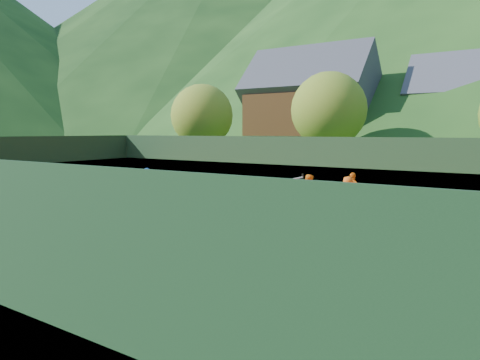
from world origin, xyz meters
The scene contains 34 objects.
ground centered at (0.00, 0.00, 0.00)m, with size 400.00×400.00×0.00m, color #2B571B.
clay_court centered at (0.00, 0.00, 0.01)m, with size 40.00×24.00×0.02m, color #B13F1C.
mountain_far_left centered at (-90.00, 150.00, 50.00)m, with size 260.00×260.00×100.00m, color black.
coach centered at (-3.86, -1.74, 0.91)m, with size 0.65×0.43×1.79m, color #184D9C.
student_a centered at (2.49, 1.02, 0.83)m, with size 0.79×0.62×1.63m, color orange.
student_b centered at (3.67, 3.04, 0.82)m, with size 0.93×0.39×1.59m, color orange.
student_c centered at (4.11, 1.07, 0.84)m, with size 0.80×0.52×1.64m, color #CF5712.
student_d centered at (6.27, 1.01, 0.70)m, with size 0.88×0.51×1.37m, color #D86013.
tennis_ball_0 centered at (0.96, -4.63, 0.05)m, with size 0.07×0.07×0.07m, color #E0F328.
tennis_ball_1 centered at (-2.57, -1.30, 0.05)m, with size 0.07×0.07×0.07m, color #E0F328.
tennis_ball_2 centered at (5.96, -9.32, 0.05)m, with size 0.07×0.07×0.07m, color #E0F328.
tennis_ball_3 centered at (4.13, -8.27, 0.05)m, with size 0.07×0.07×0.07m, color #E0F328.
tennis_ball_4 centered at (-7.64, -3.28, 0.05)m, with size 0.07×0.07×0.07m, color #E0F328.
tennis_ball_5 centered at (-9.39, -1.17, 0.05)m, with size 0.07×0.07×0.07m, color #E0F328.
tennis_ball_6 centered at (0.37, -7.63, 0.05)m, with size 0.07×0.07×0.07m, color #E0F328.
tennis_ball_8 centered at (1.67, -2.05, 0.05)m, with size 0.07×0.07×0.07m, color #E0F328.
tennis_ball_9 centered at (1.79, -1.18, 0.05)m, with size 0.07×0.07×0.07m, color #E0F328.
tennis_ball_10 centered at (0.21, -4.74, 0.05)m, with size 0.07×0.07×0.07m, color #E0F328.
tennis_ball_11 centered at (-1.42, -4.74, 0.05)m, with size 0.07×0.07×0.07m, color #E0F328.
tennis_ball_13 centered at (1.36, -4.27, 0.05)m, with size 0.07×0.07×0.07m, color #E0F328.
tennis_ball_14 centered at (3.81, -3.97, 0.05)m, with size 0.07×0.07×0.07m, color #E0F328.
tennis_ball_15 centered at (-7.12, -2.33, 0.05)m, with size 0.07×0.07×0.07m, color #E0F328.
tennis_ball_16 centered at (-6.81, -1.22, 0.05)m, with size 0.07×0.07×0.07m, color #E0F328.
tennis_ball_17 centered at (-4.01, -1.74, 0.05)m, with size 0.07×0.07×0.07m, color #E0F328.
tennis_ball_18 centered at (6.44, -7.64, 0.05)m, with size 0.07×0.07×0.07m, color #E0F328.
tennis_ball_19 centered at (-1.66, -2.13, 0.05)m, with size 0.07×0.07×0.07m, color #E0F328.
court_lines centered at (0.00, 0.00, 0.02)m, with size 23.83×11.03×0.00m.
tennis_net centered at (0.00, 0.00, 0.52)m, with size 0.10×12.07×1.10m.
perimeter_fence centered at (0.00, 0.00, 1.27)m, with size 40.40×24.24×3.00m.
ball_hopper centered at (-7.98, -4.89, 0.77)m, with size 0.57×0.57×1.00m.
chalet_left centered at (-10.00, 30.00, 5.65)m, with size 13.80×9.93×12.92m.
chalet_mid centered at (6.00, 34.00, 4.99)m, with size 12.65×8.82×11.45m.
tree_a centered at (-16.00, 18.00, 4.87)m, with size 6.00×6.00×7.88m.
tree_b centered at (-4.00, 20.00, 5.19)m, with size 6.40×6.40×8.40m.
Camera 1 is at (9.43, -15.00, 3.39)m, focal length 32.00 mm.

